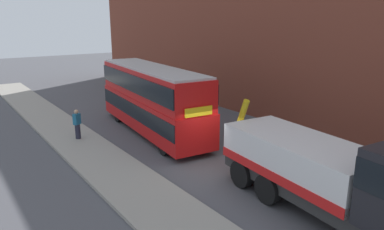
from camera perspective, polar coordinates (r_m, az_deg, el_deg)
ground_plane at (r=17.22m, az=3.95°, el=-8.27°), size 120.00×120.00×0.00m
near_kerb at (r=15.08m, az=-8.68°, el=-11.64°), size 60.00×2.80×0.15m
recovery_tow_truck at (r=13.07m, az=22.39°, el=-8.85°), size 10.23×3.52×3.67m
double_decker_bus at (r=21.90m, az=-6.42°, el=2.87°), size 11.20×3.63×4.06m
pedestrian_onlooker at (r=21.45m, az=-17.80°, el=-1.45°), size 0.42×0.48×1.71m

